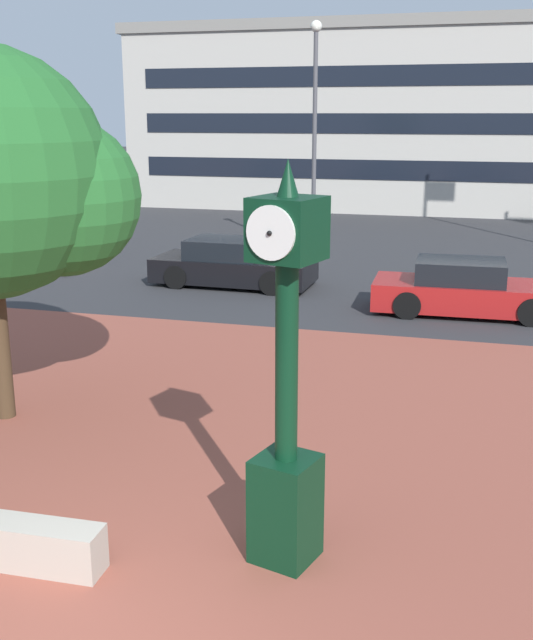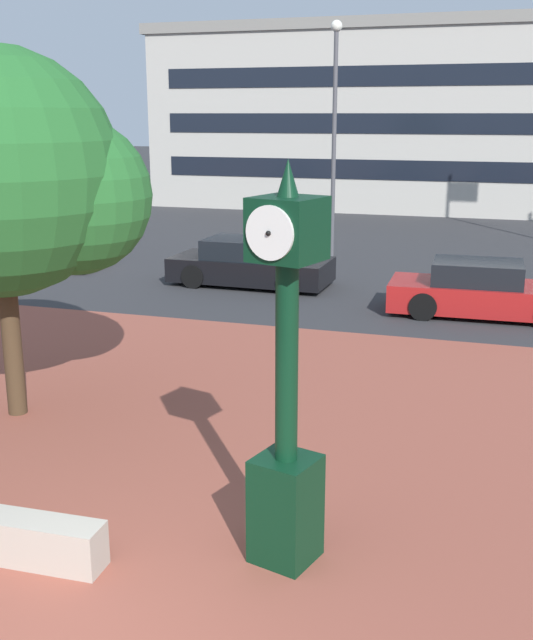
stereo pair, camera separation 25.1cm
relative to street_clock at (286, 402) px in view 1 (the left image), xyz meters
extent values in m
cube|color=brown|center=(-1.40, 1.37, -1.76)|extent=(44.00, 14.95, 0.01)
cube|color=black|center=(0.00, 0.00, -1.19)|extent=(0.74, 0.74, 1.15)
cylinder|color=black|center=(0.00, 0.00, 0.42)|extent=(0.23, 0.23, 2.06)
cube|color=black|center=(0.00, 0.00, 1.75)|extent=(0.75, 0.75, 0.61)
cylinder|color=white|center=(0.09, 0.31, 1.75)|extent=(0.50, 0.17, 0.51)
sphere|color=black|center=(0.09, 0.33, 1.75)|extent=(0.05, 0.05, 0.05)
cylinder|color=white|center=(-0.09, -0.31, 1.75)|extent=(0.50, 0.17, 0.51)
sphere|color=black|center=(-0.09, -0.33, 1.75)|extent=(0.05, 0.05, 0.05)
cone|color=black|center=(0.00, 0.00, 2.23)|extent=(0.21, 0.21, 0.35)
cylinder|color=#42301E|center=(-5.18, 2.71, -0.58)|extent=(0.29, 0.29, 2.38)
sphere|color=#236028|center=(-4.26, 3.26, 1.61)|extent=(2.37, 2.37, 2.37)
cube|color=maroon|center=(1.65, 11.23, -1.33)|extent=(4.46, 1.84, 0.64)
cube|color=black|center=(1.43, 11.23, -0.77)|extent=(2.07, 1.54, 0.56)
cylinder|color=black|center=(3.00, 12.07, -1.45)|extent=(0.65, 0.24, 0.64)
cylinder|color=black|center=(3.04, 10.46, -1.45)|extent=(0.65, 0.24, 0.64)
cylinder|color=black|center=(0.26, 12.00, -1.45)|extent=(0.65, 0.24, 0.64)
cylinder|color=black|center=(0.30, 10.39, -1.45)|extent=(0.65, 0.24, 0.64)
cube|color=#B7BABF|center=(-11.79, 13.32, -1.33)|extent=(4.30, 1.94, 0.64)
cube|color=black|center=(-12.00, 13.31, -0.77)|extent=(2.00, 1.62, 0.56)
cylinder|color=black|center=(-10.50, 14.20, -1.45)|extent=(0.65, 0.24, 0.64)
cylinder|color=black|center=(-10.45, 12.51, -1.45)|extent=(0.65, 0.24, 0.64)
cube|color=black|center=(-4.65, 12.80, -1.33)|extent=(4.39, 1.98, 0.64)
cube|color=black|center=(-4.86, 12.81, -0.77)|extent=(2.04, 1.66, 0.56)
cylinder|color=black|center=(-3.28, 13.65, -1.45)|extent=(0.65, 0.24, 0.64)
cylinder|color=black|center=(-3.32, 11.89, -1.45)|extent=(0.65, 0.24, 0.64)
cylinder|color=black|center=(-5.97, 13.71, -1.45)|extent=(0.65, 0.24, 0.64)
cylinder|color=black|center=(-6.02, 11.96, -1.45)|extent=(0.65, 0.24, 0.64)
cube|color=#B2ADA3|center=(-3.50, 35.15, 2.39)|extent=(23.96, 11.97, 8.31)
cube|color=gray|center=(-3.50, 35.15, 6.79)|extent=(24.44, 12.21, 0.50)
cube|color=black|center=(-3.50, 29.14, 0.31)|extent=(21.57, 0.04, 0.90)
cube|color=black|center=(-3.50, 29.14, 2.39)|extent=(21.57, 0.04, 0.90)
cube|color=black|center=(-3.50, 29.14, 4.46)|extent=(21.57, 0.04, 0.90)
cylinder|color=#4C4C51|center=(-3.50, 17.85, 1.76)|extent=(0.14, 0.14, 7.05)
sphere|color=white|center=(-3.50, 17.85, 5.43)|extent=(0.36, 0.36, 0.36)
camera|label=1|loc=(1.74, -7.10, 2.81)|focal=43.40mm
camera|label=2|loc=(1.98, -7.03, 2.81)|focal=43.40mm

